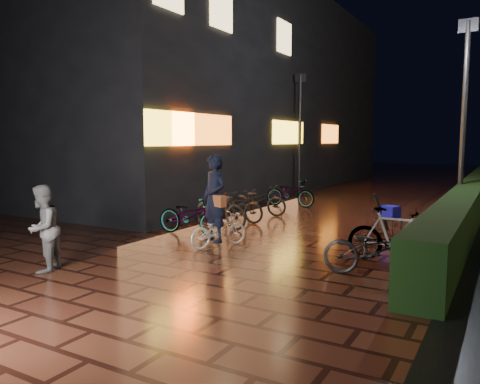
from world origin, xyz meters
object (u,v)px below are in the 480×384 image
Objects in this scene: bystander_person at (42,228)px; traffic_barrier at (438,229)px; cyclist at (217,213)px; cart_assembly at (389,213)px.

traffic_barrier is at bearing 109.70° from bystander_person.
bystander_person is 8.06m from traffic_barrier.
bystander_person is 0.84× the size of traffic_barrier.
traffic_barrier is (5.73, 5.65, -0.40)m from bystander_person.
cyclist is 4.40m from cart_assembly.
cyclist is at bearing 127.23° from bystander_person.
bystander_person reaches higher than traffic_barrier.
cart_assembly is (2.89, 3.32, -0.23)m from cyclist.
traffic_barrier is at bearing -31.43° from cart_assembly.
cyclist is 1.99× the size of cart_assembly.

